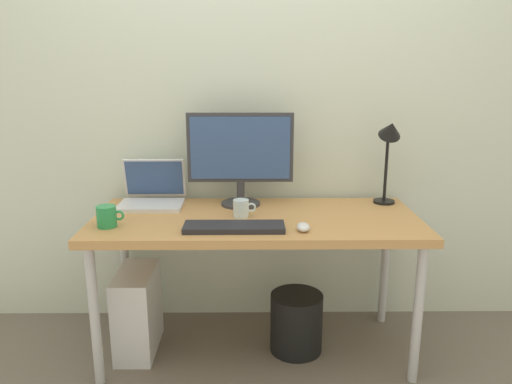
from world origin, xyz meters
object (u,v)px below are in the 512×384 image
Objects in this scene: wastebasket at (296,322)px; laptop at (152,193)px; desk_lamp at (390,143)px; glass_cup at (241,208)px; computer_tower at (138,311)px; desk at (256,228)px; mouse at (303,227)px; keyboard at (234,227)px; monitor at (240,154)px; coffee_mug at (107,216)px.

laptop is at bearing 162.38° from wastebasket.
wastebasket is at bearing -17.62° from laptop.
laptop is 0.70× the size of desk_lamp.
glass_cup is 0.75m from computer_tower.
laptop is 0.51m from glass_cup.
desk is at bearing 4.96° from glass_cup.
desk reaches higher than computer_tower.
desk_lamp is at bearing 41.55° from mouse.
keyboard is (-0.77, -0.40, -0.31)m from desk_lamp.
laptop is (-0.53, 0.22, 0.12)m from desk.
monitor is at bearing 21.48° from computer_tower.
wastebasket is (0.20, -0.01, -0.49)m from desk.
glass_cup is (0.03, 0.19, 0.03)m from keyboard.
desk is 14.14× the size of glass_cup.
laptop is 2.62× the size of coffee_mug.
wastebasket is (0.30, 0.18, -0.56)m from keyboard.
monitor is at bearing -2.15° from laptop.
computer_tower is at bearing 158.55° from keyboard.
coffee_mug is at bearing -171.12° from wastebasket.
monitor reaches higher than keyboard.
desk_lamp reaches higher than keyboard.
coffee_mug is (-1.33, -0.35, -0.27)m from desk_lamp.
monitor is 5.91× the size of mouse.
monitor is 0.47m from keyboard.
computer_tower is 1.40× the size of wastebasket.
keyboard is 0.66m from wastebasket.
glass_cup is at bearing -25.98° from laptop.
desk_lamp is (0.67, 0.20, 0.38)m from desk.
laptop is 1.23m from desk_lamp.
desk_lamp is 1.51× the size of wastebasket.
keyboard is 0.19m from glass_cup.
monitor is at bearing 142.25° from wastebasket.
mouse is 0.21× the size of computer_tower.
keyboard is at bearing -148.90° from wastebasket.
keyboard is at bearing 176.52° from mouse.
mouse is at bearing -14.97° from computer_tower.
wastebasket is at bearing 90.15° from mouse.
mouse is 0.74× the size of coffee_mug.
desk_lamp reaches higher than laptop.
desk_lamp is (0.75, 0.00, 0.05)m from monitor.
keyboard is 3.60× the size of coffee_mug.
coffee_mug reaches higher than computer_tower.
keyboard is 0.57m from coffee_mug.
laptop is 3.56× the size of mouse.
keyboard is at bearing -152.68° from desk_lamp.
laptop is 0.85m from mouse.
monitor is at bearing -179.94° from desk_lamp.
mouse is 0.30× the size of wastebasket.
glass_cup is 0.36× the size of wastebasket.
monitor is 0.89m from wastebasket.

